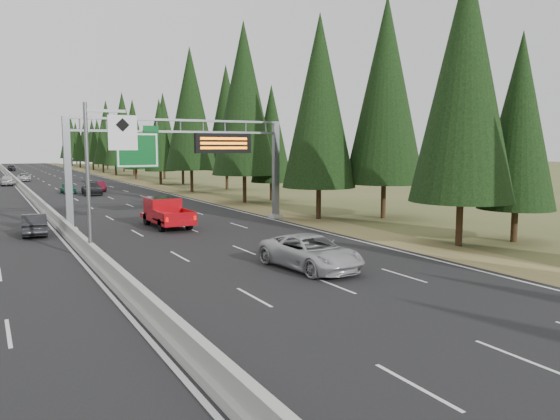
{
  "coord_description": "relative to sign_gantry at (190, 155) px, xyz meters",
  "views": [
    {
      "loc": [
        -4.69,
        -3.99,
        5.84
      ],
      "look_at": [
        8.41,
        20.0,
        2.68
      ],
      "focal_mm": 35.0,
      "sensor_mm": 36.0,
      "label": 1
    }
  ],
  "objects": [
    {
      "name": "road",
      "position": [
        -8.92,
        45.12,
        -5.23
      ],
      "size": [
        32.0,
        260.0,
        0.08
      ],
      "primitive_type": "cube",
      "color": "black",
      "rests_on": "ground"
    },
    {
      "name": "car_onc_white",
      "position": [
        -10.42,
        53.0,
        -4.39
      ],
      "size": [
        1.95,
        4.71,
        1.59
      ],
      "primitive_type": "imported",
      "rotation": [
        0.0,
        0.0,
        3.16
      ],
      "color": "#B4B4B4",
      "rests_on": "road"
    },
    {
      "name": "car_ahead_dkred",
      "position": [
        -0.27,
        35.0,
        -4.54
      ],
      "size": [
        1.59,
        3.99,
        1.29
      ],
      "primitive_type": "imported",
      "rotation": [
        0.0,
        0.0,
        -0.06
      ],
      "color": "#580C1D",
      "rests_on": "road"
    },
    {
      "name": "car_ahead_dkgrey",
      "position": [
        -2.02,
        30.17,
        -4.42
      ],
      "size": [
        2.58,
        5.48,
        1.55
      ],
      "primitive_type": "imported",
      "rotation": [
        0.0,
        0.0,
        -0.08
      ],
      "color": "black",
      "rests_on": "road"
    },
    {
      "name": "car_ahead_white",
      "position": [
        -7.42,
        63.52,
        -4.55
      ],
      "size": [
        2.44,
        4.72,
        1.27
      ],
      "primitive_type": "imported",
      "rotation": [
        0.0,
        0.0,
        -0.07
      ],
      "color": "#BCBCBC",
      "rests_on": "road"
    },
    {
      "name": "car_ahead_green",
      "position": [
        -4.29,
        33.67,
        -4.53
      ],
      "size": [
        1.57,
        3.85,
        1.31
      ],
      "primitive_type": "imported",
      "rotation": [
        0.0,
        0.0,
        0.01
      ],
      "color": "#176542",
      "rests_on": "road"
    },
    {
      "name": "car_onc_near",
      "position": [
        -10.81,
        -0.03,
        -4.48
      ],
      "size": [
        1.72,
        4.38,
        1.42
      ],
      "primitive_type": "imported",
      "rotation": [
        0.0,
        0.0,
        3.09
      ],
      "color": "black",
      "rests_on": "road"
    },
    {
      "name": "shoulder_right",
      "position": [
        8.88,
        45.12,
        -5.24
      ],
      "size": [
        3.6,
        260.0,
        0.06
      ],
      "primitive_type": "cube",
      "color": "olive",
      "rests_on": "ground"
    },
    {
      "name": "silver_minivan",
      "position": [
        -0.14,
        -17.24,
        -4.39
      ],
      "size": [
        3.24,
        6.02,
        1.61
      ],
      "primitive_type": "imported",
      "rotation": [
        0.0,
        0.0,
        0.1
      ],
      "color": "#ADACB1",
      "rests_on": "road"
    },
    {
      "name": "sign_gantry",
      "position": [
        0.0,
        0.0,
        0.0
      ],
      "size": [
        16.75,
        0.98,
        7.8
      ],
      "color": "slate",
      "rests_on": "road"
    },
    {
      "name": "car_ahead_far",
      "position": [
        -7.42,
        108.37,
        -4.42
      ],
      "size": [
        2.27,
        4.68,
        1.54
      ],
      "primitive_type": "imported",
      "rotation": [
        0.0,
        0.0,
        -0.1
      ],
      "color": "black",
      "rests_on": "road"
    },
    {
      "name": "red_pickup",
      "position": [
        -2.07,
        -0.17,
        -4.03
      ],
      "size": [
        2.29,
        6.42,
        2.09
      ],
      "color": "black",
      "rests_on": "road"
    },
    {
      "name": "median_barrier",
      "position": [
        -8.92,
        45.12,
        -4.85
      ],
      "size": [
        0.7,
        260.0,
        0.85
      ],
      "color": "#9B9A95",
      "rests_on": "road"
    },
    {
      "name": "hov_sign_pole",
      "position": [
        -8.33,
        -9.92,
        -0.54
      ],
      "size": [
        2.8,
        0.5,
        8.0
      ],
      "color": "slate",
      "rests_on": "road"
    },
    {
      "name": "tree_row_right",
      "position": [
        13.26,
        31.9,
        4.02
      ],
      "size": [
        12.51,
        240.58,
        18.74
      ],
      "color": "black",
      "rests_on": "ground"
    }
  ]
}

